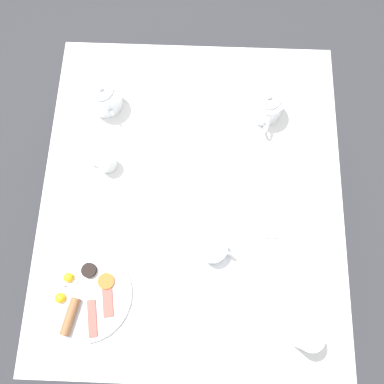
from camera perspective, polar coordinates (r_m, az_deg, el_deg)
name	(u,v)px	position (r m, az deg, el deg)	size (l,w,h in m)	color
ground_plane	(192,235)	(1.96, 0.00, -6.50)	(8.00, 8.00, 0.00)	#333338
table	(192,200)	(1.28, 0.00, -1.15)	(0.97, 1.13, 0.77)	white
breakfast_plate	(84,295)	(1.20, -16.12, -14.87)	(0.27, 0.27, 0.04)	white
teapot_near	(266,106)	(1.31, 11.23, 12.78)	(0.11, 0.19, 0.11)	white
teapot_far	(104,97)	(1.34, -13.27, 13.92)	(0.11, 0.17, 0.11)	white
teacup_with_saucer_left	(213,250)	(1.15, 3.22, -8.77)	(0.14, 0.14, 0.06)	white
water_glass_tall	(304,335)	(1.15, 16.72, -20.20)	(0.07, 0.07, 0.13)	white
creamer_jug	(105,161)	(1.25, -13.06, 4.61)	(0.09, 0.06, 0.07)	white
napkin_folded	(274,222)	(1.22, 12.40, -4.46)	(0.16, 0.11, 0.01)	white
fork_by_plate	(165,152)	(1.26, -4.13, 6.11)	(0.12, 0.15, 0.00)	silver
knife_by_plate	(122,212)	(1.22, -10.62, -3.06)	(0.09, 0.18, 0.00)	silver
spoon_for_tea	(170,102)	(1.35, -3.37, 13.47)	(0.06, 0.16, 0.00)	silver
fork_spare	(212,191)	(1.22, 3.09, 0.22)	(0.10, 0.17, 0.00)	silver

